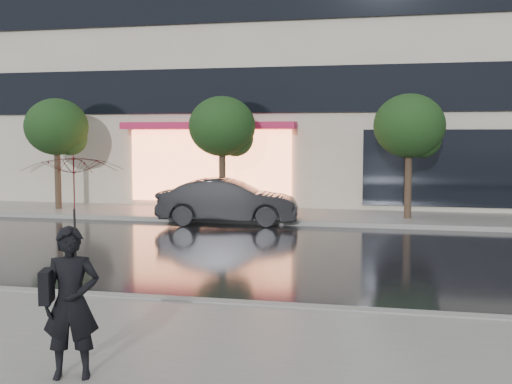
# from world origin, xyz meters

# --- Properties ---
(ground) EXTENTS (120.00, 120.00, 0.00)m
(ground) POSITION_xyz_m (0.00, 0.00, 0.00)
(ground) COLOR black
(ground) RESTS_ON ground
(sidewalk_near) EXTENTS (60.00, 4.50, 0.12)m
(sidewalk_near) POSITION_xyz_m (0.00, -3.25, 0.06)
(sidewalk_near) COLOR slate
(sidewalk_near) RESTS_ON ground
(sidewalk_far) EXTENTS (60.00, 3.50, 0.12)m
(sidewalk_far) POSITION_xyz_m (0.00, 10.25, 0.06)
(sidewalk_far) COLOR slate
(sidewalk_far) RESTS_ON ground
(curb_near) EXTENTS (60.00, 0.25, 0.14)m
(curb_near) POSITION_xyz_m (0.00, -1.00, 0.07)
(curb_near) COLOR gray
(curb_near) RESTS_ON ground
(curb_far) EXTENTS (60.00, 0.25, 0.14)m
(curb_far) POSITION_xyz_m (0.00, 8.50, 0.07)
(curb_far) COLOR gray
(curb_far) RESTS_ON ground
(tree_far_west) EXTENTS (2.20, 2.20, 3.99)m
(tree_far_west) POSITION_xyz_m (-8.94, 10.03, 2.92)
(tree_far_west) COLOR #33261C
(tree_far_west) RESTS_ON ground
(tree_mid_west) EXTENTS (2.20, 2.20, 3.99)m
(tree_mid_west) POSITION_xyz_m (-2.94, 10.03, 2.92)
(tree_mid_west) COLOR #33261C
(tree_mid_west) RESTS_ON ground
(tree_mid_east) EXTENTS (2.20, 2.20, 3.99)m
(tree_mid_east) POSITION_xyz_m (3.06, 10.03, 2.92)
(tree_mid_east) COLOR #33261C
(tree_mid_east) RESTS_ON ground
(parked_car) EXTENTS (4.38, 2.01, 1.39)m
(parked_car) POSITION_xyz_m (-2.35, 8.30, 0.70)
(parked_car) COLOR black
(parked_car) RESTS_ON ground
(pedestrian_with_umbrella) EXTENTS (1.29, 1.30, 2.40)m
(pedestrian_with_umbrella) POSITION_xyz_m (-0.64, -4.35, 1.74)
(pedestrian_with_umbrella) COLOR black
(pedestrian_with_umbrella) RESTS_ON sidewalk_near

